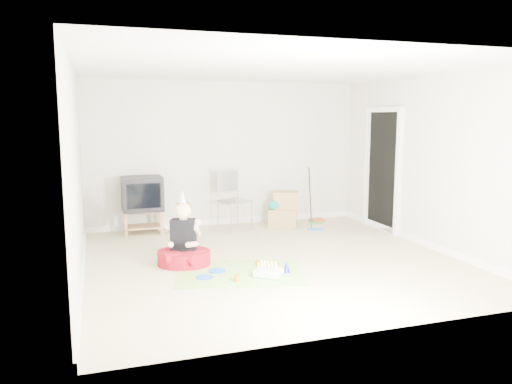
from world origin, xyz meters
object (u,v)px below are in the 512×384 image
object	(u,v)px
tv_stand	(143,219)
folding_chair	(234,201)
crt_tv	(142,194)
seated_woman	(184,249)
cardboard_boxes	(284,210)
birthday_cake	(269,273)

from	to	relation	value
tv_stand	folding_chair	xyz separation A→B (m)	(1.56, -0.20, 0.27)
crt_tv	seated_woman	size ratio (longest dim) A/B	0.65
folding_chair	seated_woman	distance (m)	2.22
tv_stand	seated_woman	xyz separation A→B (m)	(0.35, -2.03, -0.02)
cardboard_boxes	seated_woman	size ratio (longest dim) A/B	0.63
tv_stand	seated_woman	world-z (taller)	seated_woman
folding_chair	birthday_cake	world-z (taller)	folding_chair
crt_tv	folding_chair	distance (m)	1.58
folding_chair	seated_woman	xyz separation A→B (m)	(-1.21, -1.84, -0.29)
folding_chair	seated_woman	size ratio (longest dim) A/B	1.04
folding_chair	tv_stand	bearing A→B (deg)	172.84
tv_stand	crt_tv	size ratio (longest dim) A/B	0.97
cardboard_boxes	crt_tv	bearing A→B (deg)	174.60
folding_chair	birthday_cake	distance (m)	2.72
tv_stand	cardboard_boxes	world-z (taller)	cardboard_boxes
folding_chair	cardboard_boxes	distance (m)	0.93
crt_tv	birthday_cake	size ratio (longest dim) A/B	1.61
crt_tv	seated_woman	xyz separation A→B (m)	(0.35, -2.03, -0.46)
cardboard_boxes	seated_woman	bearing A→B (deg)	-139.63
crt_tv	cardboard_boxes	distance (m)	2.50
crt_tv	tv_stand	bearing A→B (deg)	-90.50
tv_stand	folding_chair	distance (m)	1.59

